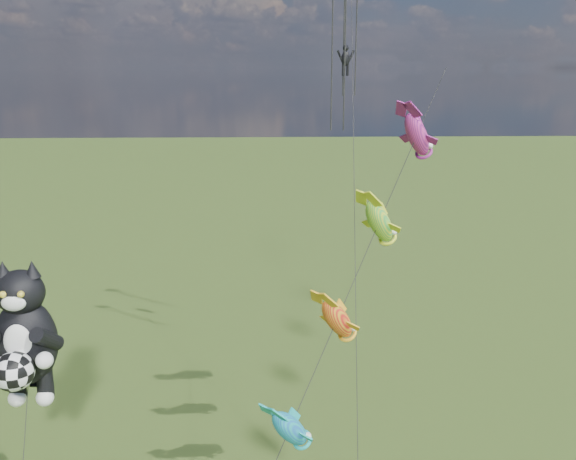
{
  "coord_description": "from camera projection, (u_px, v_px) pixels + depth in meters",
  "views": [
    {
      "loc": [
        14.4,
        -19.49,
        17.68
      ],
      "look_at": [
        15.61,
        11.24,
        9.89
      ],
      "focal_mm": 40.0,
      "sensor_mm": 36.0,
      "label": 1
    }
  ],
  "objects": [
    {
      "name": "fish_windsock_rig",
      "position": [
        358.0,
        270.0,
        25.25
      ],
      "size": [
        10.45,
        12.22,
        17.71
      ],
      "rotation": [
        0.0,
        0.0,
        -0.38
      ],
      "color": "brown",
      "rests_on": "ground"
    },
    {
      "name": "parafoil_rig",
      "position": [
        346.0,
        51.0,
        34.83
      ],
      "size": [
        2.23,
        17.53,
        23.75
      ],
      "rotation": [
        0.0,
        0.0,
        0.0
      ],
      "color": "brown",
      "rests_on": "ground"
    },
    {
      "name": "cat_kite_rig",
      "position": [
        23.0,
        336.0,
        25.8
      ],
      "size": [
        2.85,
        4.21,
        10.33
      ],
      "rotation": [
        0.0,
        0.0,
        0.02
      ],
      "color": "brown",
      "rests_on": "ground"
    }
  ]
}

